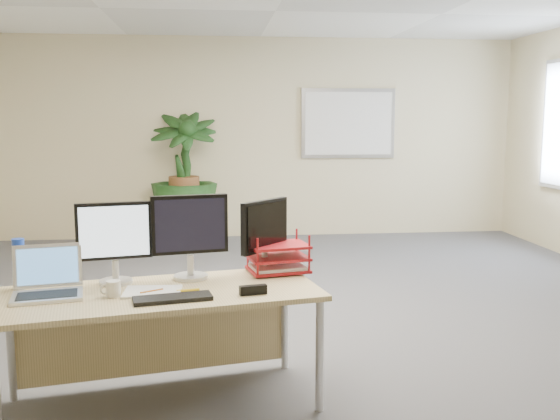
{
  "coord_description": "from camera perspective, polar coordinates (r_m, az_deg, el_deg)",
  "views": [
    {
      "loc": [
        -0.65,
        -4.52,
        1.62
      ],
      "look_at": [
        -0.13,
        0.35,
        0.9
      ],
      "focal_mm": 40.0,
      "sensor_mm": 36.0,
      "label": 1
    }
  ],
  "objects": [
    {
      "name": "stapler",
      "position": [
        3.42,
        -2.48,
        -7.31
      ],
      "size": [
        0.16,
        0.07,
        0.05
      ],
      "primitive_type": "cube",
      "rotation": [
        0.0,
        0.0,
        0.19
      ],
      "color": "black",
      "rests_on": "desk"
    },
    {
      "name": "monitor_dark",
      "position": [
        3.83,
        -1.4,
        -1.96
      ],
      "size": [
        0.31,
        0.32,
        0.45
      ],
      "color": "silver",
      "rests_on": "desk"
    },
    {
      "name": "back_wall",
      "position": [
        8.55,
        -1.74,
        6.57
      ],
      "size": [
        7.0,
        0.04,
        2.7
      ],
      "primitive_type": "cube",
      "color": "beige",
      "rests_on": "floor"
    },
    {
      "name": "desk",
      "position": [
        3.67,
        -10.96,
        -9.01
      ],
      "size": [
        1.85,
        1.06,
        0.67
      ],
      "color": "tan",
      "rests_on": "floor"
    },
    {
      "name": "monitor_left",
      "position": [
        3.71,
        -14.91,
        -2.42
      ],
      "size": [
        0.42,
        0.19,
        0.47
      ],
      "color": "silver",
      "rests_on": "desk"
    },
    {
      "name": "floor_plant",
      "position": [
        8.28,
        -8.76,
        2.25
      ],
      "size": [
        0.84,
        0.84,
        1.5
      ],
      "primitive_type": "imported",
      "rotation": [
        0.0,
        0.0,
        -0.0
      ],
      "color": "#153513",
      "rests_on": "floor"
    },
    {
      "name": "keyboard",
      "position": [
        3.35,
        -9.78,
        -7.96
      ],
      "size": [
        0.43,
        0.21,
        0.02
      ],
      "primitive_type": "cube",
      "rotation": [
        0.0,
        0.0,
        0.19
      ],
      "color": "black",
      "rests_on": "desk"
    },
    {
      "name": "whiteboard",
      "position": [
        8.69,
        6.26,
        7.87
      ],
      "size": [
        1.3,
        0.04,
        0.95
      ],
      "color": "#BBBAC0",
      "rests_on": "back_wall"
    },
    {
      "name": "laptop",
      "position": [
        3.62,
        -20.49,
        -6.31
      ],
      "size": [
        0.42,
        0.38,
        0.26
      ],
      "color": "silver",
      "rests_on": "desk"
    },
    {
      "name": "floor",
      "position": [
        4.85,
        2.03,
        -11.13
      ],
      "size": [
        8.0,
        8.0,
        0.0
      ],
      "primitive_type": "plane",
      "color": "#4C4C51",
      "rests_on": "ground"
    },
    {
      "name": "spiral_notebook",
      "position": [
        3.51,
        -11.58,
        -7.33
      ],
      "size": [
        0.32,
        0.24,
        0.01
      ],
      "primitive_type": "cube",
      "rotation": [
        0.0,
        0.0,
        -0.04
      ],
      "color": "white",
      "rests_on": "desk"
    },
    {
      "name": "coffee_mug",
      "position": [
        3.49,
        -15.04,
        -6.96
      ],
      "size": [
        0.11,
        0.08,
        0.09
      ],
      "color": "white",
      "rests_on": "desk"
    },
    {
      "name": "monitor_right",
      "position": [
        3.72,
        -8.24,
        -1.91
      ],
      "size": [
        0.45,
        0.21,
        0.5
      ],
      "color": "silver",
      "rests_on": "desk"
    },
    {
      "name": "letter_tray",
      "position": [
        3.88,
        -0.19,
        -4.58
      ],
      "size": [
        0.41,
        0.34,
        0.17
      ],
      "color": "#AE151C",
      "rests_on": "desk"
    },
    {
      "name": "yellow_highlighter",
      "position": [
        3.5,
        -8.41,
        -7.29
      ],
      "size": [
        0.13,
        0.04,
        0.02
      ],
      "primitive_type": "cylinder",
      "rotation": [
        0.0,
        1.57,
        0.19
      ],
      "color": "yellow",
      "rests_on": "desk"
    },
    {
      "name": "water_bottle",
      "position": [
        3.79,
        -22.73,
        -4.66
      ],
      "size": [
        0.07,
        0.07,
        0.29
      ],
      "color": "silver",
      "rests_on": "desk"
    },
    {
      "name": "orange_pen",
      "position": [
        3.5,
        -11.66,
        -7.26
      ],
      "size": [
        0.12,
        0.07,
        0.01
      ],
      "primitive_type": "cylinder",
      "rotation": [
        0.0,
        1.57,
        0.51
      ],
      "color": "#CA6716",
      "rests_on": "spiral_notebook"
    }
  ]
}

